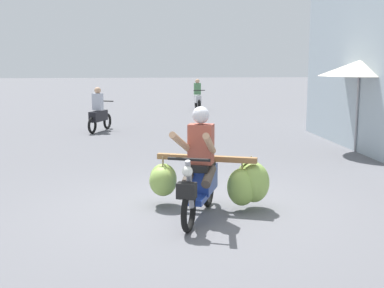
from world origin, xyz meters
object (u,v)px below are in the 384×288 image
Objects in this scene: motorbike_main_loaded at (213,178)px; market_umbrella_near_shop at (359,68)px; motorbike_distant_ahead_left at (197,97)px; motorbike_distant_ahead_right at (99,114)px.

market_umbrella_near_shop reaches higher than motorbike_main_loaded.
motorbike_main_loaded is 6.33m from market_umbrella_near_shop.
motorbike_main_loaded reaches higher than motorbike_distant_ahead_left.
motorbike_main_loaded is 0.84× the size of market_umbrella_near_shop.
motorbike_distant_ahead_left is at bearing 60.18° from motorbike_distant_ahead_right.
market_umbrella_near_shop is (2.64, -10.98, 1.46)m from motorbike_distant_ahead_left.
motorbike_distant_ahead_left is at bearing 103.52° from market_umbrella_near_shop.
motorbike_distant_ahead_right is (-3.88, -6.76, 0.00)m from motorbike_distant_ahead_left.
motorbike_distant_ahead_left and motorbike_distant_ahead_right have the same top height.
motorbike_distant_ahead_left is 0.73× the size of market_umbrella_near_shop.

